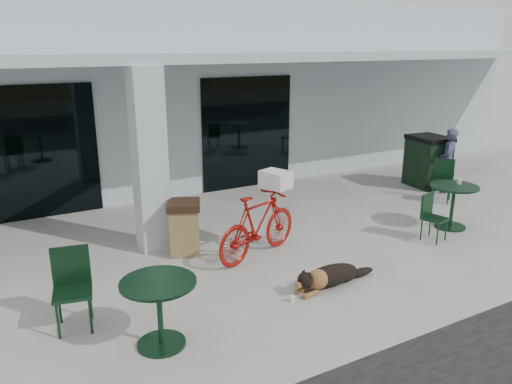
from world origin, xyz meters
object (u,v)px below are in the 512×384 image
bicycle (258,225)px  dog (331,274)px  wheeled_bin (428,161)px  cafe_chair_near (72,291)px  cafe_chair_far_a (435,218)px  trash_receptacle (185,228)px  cafe_chair_far_b (442,181)px  cafe_table_far (452,207)px  cafe_table_near (160,314)px  person (448,161)px

bicycle → dog: bicycle is taller
dog → wheeled_bin: (5.41, 3.18, 0.45)m
dog → cafe_chair_near: (-3.51, 0.64, 0.33)m
cafe_chair_far_a → wheeled_bin: bearing=30.8°
dog → trash_receptacle: (-1.44, 2.18, 0.28)m
wheeled_bin → cafe_chair_far_b: bearing=-116.4°
cafe_table_far → cafe_chair_near: bearing=-178.5°
dog → cafe_table_far: 3.65m
bicycle → cafe_table_near: size_ratio=2.07×
cafe_table_far → trash_receptacle: size_ratio=0.97×
cafe_chair_near → trash_receptacle: 2.58m
cafe_chair_far_a → person: (2.68, 2.06, 0.34)m
cafe_chair_near → person: person is taller
dog → cafe_table_near: 2.71m
dog → wheeled_bin: 6.29m
cafe_table_near → person: bearing=19.2°
cafe_chair_far_a → cafe_chair_near: bearing=165.0°
dog → cafe_table_near: bearing=176.5°
person → wheeled_bin: size_ratio=1.21×
cafe_chair_far_a → wheeled_bin: wheeled_bin is taller
cafe_chair_near → wheeled_bin: size_ratio=0.81×
cafe_chair_far_b → person: 0.88m
cafe_chair_far_b → wheeled_bin: bearing=112.9°
dog → trash_receptacle: trash_receptacle is taller
cafe_table_near → wheeled_bin: size_ratio=0.70×
cafe_chair_far_a → cafe_chair_far_b: cafe_chair_far_b is taller
dog → wheeled_bin: wheeled_bin is taller
trash_receptacle → wheeled_bin: (6.85, 1.00, 0.17)m
dog → cafe_chair_near: bearing=161.2°
cafe_chair_far_a → person: size_ratio=0.56×
cafe_table_near → cafe_chair_near: size_ratio=0.87×
cafe_chair_far_a → wheeled_bin: 3.78m
trash_receptacle → bicycle: bearing=-35.1°
cafe_chair_far_b → wheeled_bin: (0.69, 1.07, 0.16)m
trash_receptacle → wheeled_bin: 6.92m
trash_receptacle → cafe_chair_far_a: bearing=-21.7°
dog → cafe_table_near: cafe_table_near is taller
cafe_chair_near → cafe_chair_far_b: (8.24, 1.47, -0.04)m
bicycle → trash_receptacle: (-1.03, 0.72, -0.09)m
cafe_chair_far_a → cafe_chair_far_b: (2.00, 1.59, 0.05)m
cafe_chair_near → cafe_table_far: bearing=12.8°
wheeled_bin → cafe_chair_near: bearing=-157.9°
wheeled_bin → dog: bearing=-143.3°
cafe_chair_near → person: 9.13m
cafe_chair_far_b → person: (0.68, 0.47, 0.29)m
bicycle → cafe_table_near: 2.84m
cafe_chair_near → cafe_table_far: cafe_chair_near is taller
cafe_chair_far_b → trash_receptacle: bearing=-125.0°
cafe_chair_near → wheeled_bin: 9.28m
cafe_table_far → cafe_chair_far_b: (1.18, 1.28, 0.05)m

